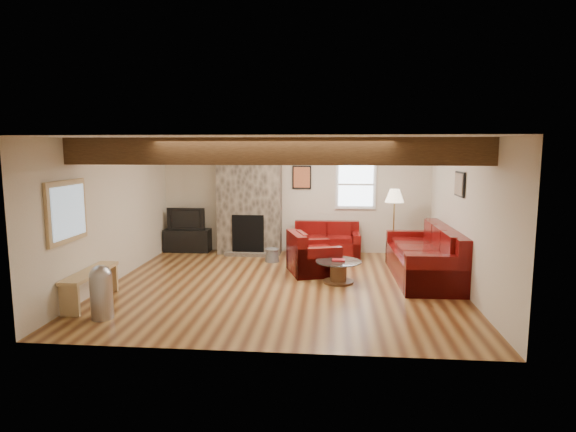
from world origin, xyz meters
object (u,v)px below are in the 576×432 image
at_px(loveseat, 327,240).
at_px(floor_lamp, 394,200).
at_px(armchair_red, 313,253).
at_px(tv_cabinet, 188,240).
at_px(sofa_three, 423,253).
at_px(coffee_table, 338,272).
at_px(television, 187,218).

distance_m(loveseat, floor_lamp, 1.68).
distance_m(armchair_red, tv_cabinet, 3.37).
relative_size(sofa_three, loveseat, 1.72).
distance_m(coffee_table, television, 4.14).
xyz_separation_m(sofa_three, loveseat, (-1.75, 1.56, -0.09)).
bearing_deg(sofa_three, floor_lamp, -165.81).
bearing_deg(television, sofa_three, -20.70).
bearing_deg(tv_cabinet, floor_lamp, -6.62).
distance_m(sofa_three, armchair_red, 2.00).
bearing_deg(armchair_red, television, 43.28).
relative_size(sofa_three, tv_cabinet, 2.36).
bearing_deg(armchair_red, coffee_table, -161.32).
bearing_deg(television, tv_cabinet, 0.00).
height_order(armchair_red, coffee_table, armchair_red).
distance_m(sofa_three, floor_lamp, 1.61).
relative_size(tv_cabinet, television, 1.19).
bearing_deg(coffee_table, loveseat, 96.63).
bearing_deg(loveseat, sofa_three, -42.44).
xyz_separation_m(tv_cabinet, floor_lamp, (4.56, -0.53, 1.04)).
bearing_deg(coffee_table, sofa_three, 15.32).
distance_m(sofa_three, television, 5.28).
height_order(coffee_table, television, television).
bearing_deg(armchair_red, floor_lamp, -73.12).
height_order(armchair_red, floor_lamp, floor_lamp).
xyz_separation_m(armchair_red, floor_lamp, (1.62, 1.11, 0.90)).
bearing_deg(television, loveseat, -5.40).
height_order(loveseat, armchair_red, armchair_red).
xyz_separation_m(television, floor_lamp, (4.56, -0.53, 0.53)).
bearing_deg(tv_cabinet, armchair_red, -29.19).
xyz_separation_m(sofa_three, television, (-4.93, 1.86, 0.30)).
distance_m(sofa_three, tv_cabinet, 5.27).
height_order(sofa_three, television, television).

